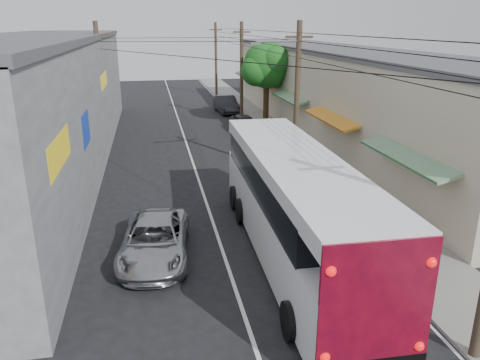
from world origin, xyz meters
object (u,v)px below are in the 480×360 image
object	(u,v)px
parked_car_mid	(245,124)
pedestrian_far	(278,139)
parked_car_far	(226,104)
parked_suv	(284,162)
jeepney	(155,240)
coach_bus	(294,205)
pedestrian_near	(291,150)

from	to	relation	value
parked_car_mid	pedestrian_far	world-z (taller)	pedestrian_far
parked_car_mid	parked_car_far	xyz separation A→B (m)	(0.00, 8.54, 0.09)
parked_suv	pedestrian_far	distance (m)	4.28
jeepney	coach_bus	bearing A→B (deg)	-1.97
parked_suv	parked_car_far	world-z (taller)	parked_car_far
jeepney	pedestrian_far	bearing A→B (deg)	63.74
coach_bus	pedestrian_near	size ratio (longest dim) A/B	6.89
parked_suv	parked_car_far	size ratio (longest dim) A/B	1.11
coach_bus	pedestrian_near	bearing A→B (deg)	74.62
parked_suv	pedestrian_near	bearing A→B (deg)	52.09
parked_suv	parked_car_far	xyz separation A→B (m)	(0.00, 19.28, 0.02)
parked_car_mid	pedestrian_near	distance (m)	9.51
coach_bus	pedestrian_far	bearing A→B (deg)	78.18
pedestrian_near	pedestrian_far	world-z (taller)	pedestrian_near
jeepney	parked_car_mid	world-z (taller)	jeepney
coach_bus	jeepney	bearing A→B (deg)	173.37
coach_bus	parked_suv	size ratio (longest dim) A/B	2.50
jeepney	parked_car_mid	bearing A→B (deg)	75.58
pedestrian_far	parked_suv	bearing A→B (deg)	93.50
parked_suv	parked_car_mid	distance (m)	10.74
jeepney	parked_car_far	size ratio (longest dim) A/B	1.06
jeepney	parked_suv	distance (m)	10.81
coach_bus	parked_car_mid	xyz separation A→B (m)	(2.21, 19.63, -1.24)
parked_suv	pedestrian_near	distance (m)	1.53
parked_car_far	pedestrian_near	xyz separation A→B (m)	(0.80, -18.01, 0.29)
coach_bus	pedestrian_far	xyz separation A→B (m)	(3.01, 13.09, -0.89)
jeepney	parked_suv	world-z (taller)	parked_suv
parked_car_far	parked_suv	bearing A→B (deg)	-94.33
coach_bus	jeepney	distance (m)	4.97
parked_suv	coach_bus	bearing A→B (deg)	-109.60
coach_bus	jeepney	size ratio (longest dim) A/B	2.61
jeepney	parked_suv	size ratio (longest dim) A/B	0.96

